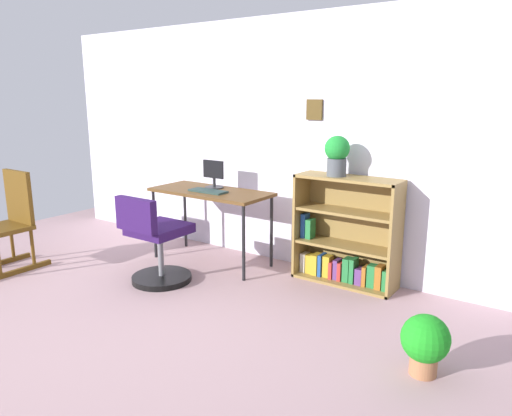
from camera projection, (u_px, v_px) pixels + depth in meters
ground_plane at (79, 335)px, 3.29m from camera, size 6.24×6.24×0.00m
wall_back at (258, 141)px, 4.74m from camera, size 5.20×0.12×2.30m
desk at (211, 196)px, 4.60m from camera, size 1.18×0.52×0.71m
monitor at (214, 175)px, 4.67m from camera, size 0.24×0.18×0.27m
keyboard at (208, 191)px, 4.50m from camera, size 0.37×0.15×0.02m
office_chair at (156, 245)px, 4.14m from camera, size 0.52×0.55×0.79m
rocking_chair at (11, 220)px, 4.49m from camera, size 0.42×0.64×0.92m
bookshelf_low at (346, 237)px, 4.17m from camera, size 0.89×0.30×0.93m
potted_plant_on_shelf at (337, 154)px, 4.01m from camera, size 0.21×0.21×0.34m
potted_plant_floor at (425, 342)px, 2.79m from camera, size 0.28×0.28×0.37m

